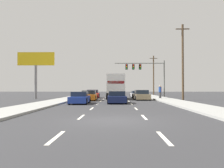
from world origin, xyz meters
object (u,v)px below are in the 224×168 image
at_px(car_red, 93,94).
at_px(utility_pole_mid, 183,61).
at_px(car_blue, 80,98).
at_px(roadside_billboard, 36,64).
at_px(car_navy, 117,98).
at_px(pedestrian_near_corner, 160,92).
at_px(pedestrian_mid_block, 160,92).
at_px(car_orange, 89,96).
at_px(car_white, 136,94).
at_px(car_tan, 141,95).
at_px(traffic_signal_mast, 141,69).
at_px(utility_pole_far, 154,75).
at_px(box_truck, 115,85).

xyz_separation_m(car_red, utility_pole_mid, (12.54, -6.38, 4.53)).
distance_m(car_blue, roadside_billboard, 13.73).
xyz_separation_m(car_navy, pedestrian_near_corner, (6.44, 9.58, 0.47)).
xyz_separation_m(car_red, car_blue, (0.07, -13.17, -0.05)).
bearing_deg(pedestrian_mid_block, car_orange, -158.90).
xyz_separation_m(car_red, car_white, (7.17, 1.77, -0.09)).
bearing_deg(pedestrian_near_corner, utility_pole_mid, -58.45).
height_order(car_white, car_tan, car_tan).
distance_m(car_red, traffic_signal_mast, 10.16).
relative_size(utility_pole_far, pedestrian_near_corner, 5.00).
bearing_deg(utility_pole_far, car_orange, -118.18).
bearing_deg(car_navy, utility_pole_mid, 34.21).
height_order(car_red, utility_pole_far, utility_pole_far).
relative_size(car_red, utility_pole_far, 0.47).
distance_m(car_orange, car_tan, 7.03).
height_order(roadside_billboard, pedestrian_near_corner, roadside_billboard).
distance_m(box_truck, car_white, 5.96).
bearing_deg(car_red, car_tan, -38.57).
bearing_deg(utility_pole_mid, car_tan, 172.89).
bearing_deg(car_tan, utility_pole_far, 76.30).
bearing_deg(car_tan, car_red, 141.43).
bearing_deg(car_red, car_white, 13.85).
bearing_deg(pedestrian_mid_block, box_truck, 176.13).
distance_m(box_truck, roadside_billboard, 12.18).
height_order(box_truck, utility_pole_far, utility_pole_far).
xyz_separation_m(car_blue, box_truck, (3.55, 10.39, 1.45)).
distance_m(car_red, utility_pole_mid, 14.78).
xyz_separation_m(car_red, car_orange, (0.25, -7.04, -0.03)).
xyz_separation_m(utility_pole_mid, pedestrian_mid_block, (-2.40, 3.16, -4.07)).
relative_size(traffic_signal_mast, utility_pole_mid, 0.89).
xyz_separation_m(car_navy, car_white, (3.32, 14.06, -0.06)).
xyz_separation_m(car_tan, roadside_billboard, (-15.30, 2.54, 4.54)).
xyz_separation_m(car_blue, car_tan, (7.08, 7.47, 0.04)).
bearing_deg(car_navy, pedestrian_mid_block, 55.22).
xyz_separation_m(box_truck, car_white, (3.55, 4.55, -1.50)).
distance_m(car_orange, traffic_signal_mast, 14.32).
distance_m(car_white, utility_pole_mid, 10.80).
height_order(car_navy, pedestrian_near_corner, pedestrian_near_corner).
xyz_separation_m(car_white, pedestrian_near_corner, (3.12, -4.47, 0.53)).
height_order(car_orange, car_tan, car_tan).
bearing_deg(car_orange, pedestrian_near_corner, 23.34).
xyz_separation_m(car_orange, roadside_billboard, (-8.40, 3.87, 4.56)).
bearing_deg(car_orange, car_red, 92.05).
bearing_deg(car_red, car_blue, -89.68).
xyz_separation_m(car_blue, traffic_signal_mast, (8.16, 17.16, 4.45)).
bearing_deg(car_navy, car_tan, 63.32).
relative_size(car_navy, pedestrian_near_corner, 2.44).
relative_size(box_truck, car_tan, 1.87).
bearing_deg(utility_pole_mid, pedestrian_mid_block, 127.21).
xyz_separation_m(car_navy, utility_pole_mid, (8.69, 5.91, 4.56)).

